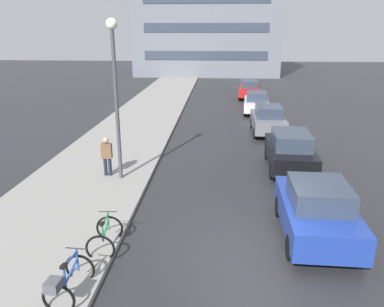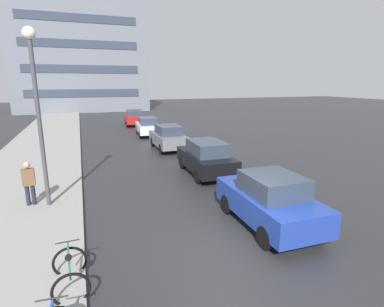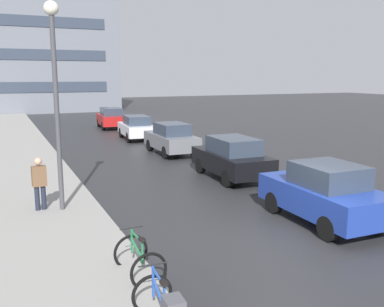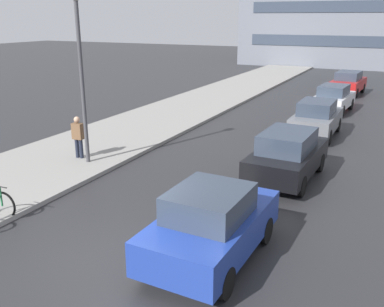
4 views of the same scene
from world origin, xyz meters
The scene contains 12 objects.
ground_plane centered at (0.00, 0.00, 0.00)m, with size 140.00×140.00×0.00m, color #28282B.
sidewalk_kerb centered at (-6.00, 10.00, 0.07)m, with size 4.80×60.00×0.14m, color gray.
bicycle_nearest centered at (-4.13, -2.09, 0.49)m, with size 0.79×1.40×0.96m.
bicycle_second centered at (-3.89, -0.07, 0.41)m, with size 0.81×1.12×0.95m.
car_blue centered at (1.83, 1.04, 0.83)m, with size 1.95×3.88×1.68m.
car_black centered at (2.09, 6.64, 0.84)m, with size 1.95×4.09×1.65m.
car_grey centered at (1.89, 12.61, 0.81)m, with size 1.77×3.94×1.62m.
car_white centered at (1.76, 18.30, 0.78)m, with size 1.98×3.92×1.53m.
car_red centered at (1.75, 24.81, 0.81)m, with size 2.09×4.06×1.58m.
pedestrian centered at (-5.29, 5.04, 0.96)m, with size 0.42×0.27×1.71m.
streetlamp centered at (-4.71, 4.82, 3.96)m, with size 0.40×0.40×6.05m.
building_facade_main centered at (-2.67, 45.25, 7.82)m, with size 18.91×10.50×15.65m.
Camera 1 is at (-0.98, -8.61, 5.55)m, focal length 35.00 mm.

